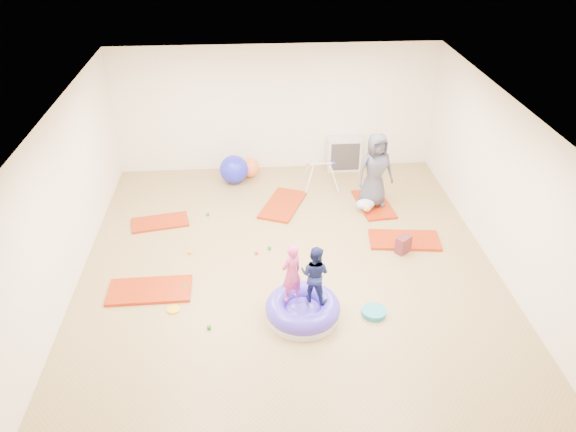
{
  "coord_description": "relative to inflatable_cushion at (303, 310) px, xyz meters",
  "views": [
    {
      "loc": [
        -0.58,
        -7.64,
        5.7
      ],
      "look_at": [
        0.0,
        0.3,
        0.9
      ],
      "focal_mm": 35.0,
      "sensor_mm": 36.0,
      "label": 1
    }
  ],
  "objects": [
    {
      "name": "infant_play_gym",
      "position": [
        0.78,
        4.14,
        0.24
      ],
      "size": [
        0.74,
        0.7,
        0.57
      ],
      "rotation": [
        0.0,
        0.0,
        0.27
      ],
      "color": "silver",
      "rests_on": "ground"
    },
    {
      "name": "adult_caregiver",
      "position": [
        1.73,
        3.24,
        0.67
      ],
      "size": [
        0.83,
        0.64,
        1.51
      ],
      "primitive_type": "imported",
      "rotation": [
        0.0,
        0.0,
        0.23
      ],
      "color": "#403F4B",
      "rests_on": "gym_mat_rear_right"
    },
    {
      "name": "room",
      "position": [
        -0.12,
        1.18,
        1.26
      ],
      "size": [
        7.01,
        8.01,
        2.81
      ],
      "color": "#9B7747",
      "rests_on": "ground"
    },
    {
      "name": "backpack",
      "position": [
        1.94,
        1.58,
        0.02
      ],
      "size": [
        0.32,
        0.3,
        0.31
      ],
      "primitive_type": "cube",
      "rotation": [
        0.0,
        0.0,
        0.69
      ],
      "color": "maroon",
      "rests_on": "ground"
    },
    {
      "name": "yellow_toy",
      "position": [
        -1.97,
        0.29,
        -0.12
      ],
      "size": [
        0.2,
        0.2,
        0.03
      ],
      "primitive_type": "cylinder",
      "color": "#FCB40E",
      "rests_on": "ground"
    },
    {
      "name": "gym_mat_center_back",
      "position": [
        -0.09,
        3.37,
        -0.11
      ],
      "size": [
        1.08,
        1.43,
        0.05
      ],
      "primitive_type": "cube",
      "rotation": [
        0.0,
        0.0,
        1.18
      ],
      "color": "#A62B0F",
      "rests_on": "ground"
    },
    {
      "name": "exercise_ball_blue",
      "position": [
        -1.07,
        4.48,
        0.17
      ],
      "size": [
        0.62,
        0.62,
        0.62
      ],
      "primitive_type": "sphere",
      "color": "#2121CF",
      "rests_on": "ground"
    },
    {
      "name": "gym_mat_right",
      "position": [
        2.05,
        1.92,
        -0.11
      ],
      "size": [
        1.33,
        0.78,
        0.05
      ],
      "primitive_type": "cube",
      "rotation": [
        0.0,
        0.0,
        -0.12
      ],
      "color": "#A62B0F",
      "rests_on": "ground"
    },
    {
      "name": "infant",
      "position": [
        1.54,
        3.01,
        0.02
      ],
      "size": [
        0.37,
        0.38,
        0.22
      ],
      "color": "#A9C6FB",
      "rests_on": "gym_mat_rear_right"
    },
    {
      "name": "inflatable_cushion",
      "position": [
        0.0,
        0.0,
        0.0
      ],
      "size": [
        1.13,
        1.13,
        0.36
      ],
      "rotation": [
        0.0,
        0.0,
        -0.08
      ],
      "color": "silver",
      "rests_on": "ground"
    },
    {
      "name": "child_navy",
      "position": [
        0.17,
        0.07,
        0.66
      ],
      "size": [
        0.57,
        0.52,
        0.93
      ],
      "primitive_type": "imported",
      "rotation": [
        0.0,
        0.0,
        2.66
      ],
      "color": "navy",
      "rests_on": "inflatable_cushion"
    },
    {
      "name": "balance_disc",
      "position": [
        1.09,
        -0.03,
        -0.1
      ],
      "size": [
        0.38,
        0.38,
        0.08
      ],
      "primitive_type": "cylinder",
      "color": "teal",
      "rests_on": "ground"
    },
    {
      "name": "ball_pit_balls",
      "position": [
        -1.29,
        1.51,
        -0.1
      ],
      "size": [
        1.48,
        3.33,
        0.07
      ],
      "color": "#16861C",
      "rests_on": "ground"
    },
    {
      "name": "cube_shelf",
      "position": [
        1.41,
        4.97,
        0.23
      ],
      "size": [
        0.75,
        0.37,
        0.75
      ],
      "color": "silver",
      "rests_on": "ground"
    },
    {
      "name": "gym_mat_mid_left",
      "position": [
        -2.49,
        2.88,
        -0.12
      ],
      "size": [
        1.15,
        0.73,
        0.04
      ],
      "primitive_type": "cube",
      "rotation": [
        0.0,
        0.0,
        0.19
      ],
      "color": "#A62B0F",
      "rests_on": "ground"
    },
    {
      "name": "gym_mat_rear_right",
      "position": [
        1.76,
        3.26,
        -0.11
      ],
      "size": [
        0.73,
        1.26,
        0.05
      ],
      "primitive_type": "cube",
      "rotation": [
        0.0,
        0.0,
        1.68
      ],
      "color": "#A62B0F",
      "rests_on": "ground"
    },
    {
      "name": "gym_mat_front_left",
      "position": [
        -2.39,
        0.77,
        -0.11
      ],
      "size": [
        1.33,
        0.69,
        0.06
      ],
      "primitive_type": "cube",
      "rotation": [
        0.0,
        0.0,
        0.02
      ],
      "color": "#A62B0F",
      "rests_on": "ground"
    },
    {
      "name": "child_pink",
      "position": [
        -0.17,
        0.09,
        0.67
      ],
      "size": [
        0.42,
        0.39,
        0.96
      ],
      "primitive_type": "imported",
      "rotation": [
        0.0,
        0.0,
        3.73
      ],
      "color": "#D53D82",
      "rests_on": "inflatable_cushion"
    },
    {
      "name": "exercise_ball_orange",
      "position": [
        -0.73,
        4.73,
        0.08
      ],
      "size": [
        0.43,
        0.43,
        0.43
      ],
      "primitive_type": "sphere",
      "color": "orange",
      "rests_on": "ground"
    }
  ]
}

